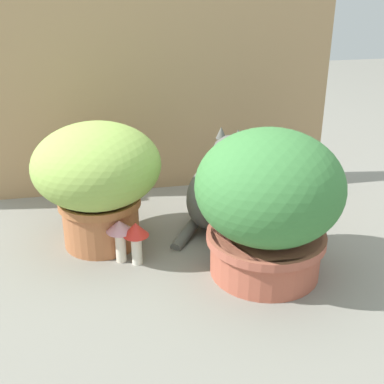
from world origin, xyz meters
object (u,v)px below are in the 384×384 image
object	(u,v)px
cat	(217,190)
mushroom_ornament_pink	(120,232)
grass_planter	(98,177)
leafy_planter	(268,202)
mushroom_ornament_red	(136,235)

from	to	relation	value
cat	mushroom_ornament_pink	distance (m)	0.38
grass_planter	leafy_planter	bearing A→B (deg)	-29.88
mushroom_ornament_red	leafy_planter	bearing A→B (deg)	-17.39
grass_planter	mushroom_ornament_red	world-z (taller)	grass_planter
leafy_planter	cat	size ratio (longest dim) A/B	1.30
mushroom_ornament_red	mushroom_ornament_pink	size ratio (longest dim) A/B	1.00
grass_planter	mushroom_ornament_pink	size ratio (longest dim) A/B	2.87
cat	mushroom_ornament_pink	xyz separation A→B (m)	(-0.33, -0.18, -0.03)
grass_planter	mushroom_ornament_red	size ratio (longest dim) A/B	2.88
mushroom_ornament_red	mushroom_ornament_pink	distance (m)	0.05
leafy_planter	cat	bearing A→B (deg)	101.37
grass_planter	leafy_planter	distance (m)	0.51
leafy_planter	mushroom_ornament_pink	size ratio (longest dim) A/B	3.12
mushroom_ornament_red	cat	bearing A→B (deg)	35.38
grass_planter	mushroom_ornament_red	distance (m)	0.22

